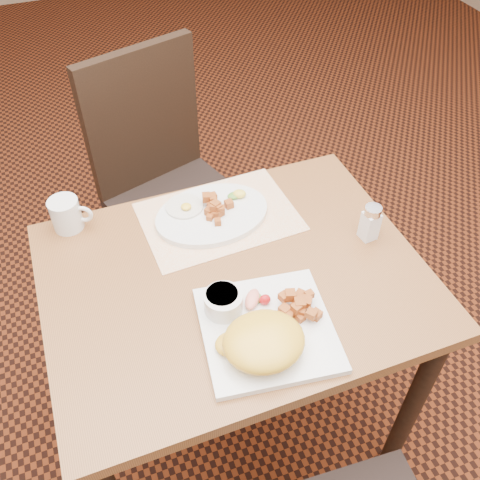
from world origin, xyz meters
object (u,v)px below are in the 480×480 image
at_px(coffee_mug, 67,214).
at_px(chair_far, 166,177).
at_px(plate_oval, 212,214).
at_px(plate_square, 267,329).
at_px(table, 235,303).
at_px(salt_shaker, 370,222).

bearing_deg(coffee_mug, chair_far, 48.10).
distance_m(plate_oval, coffee_mug, 0.37).
bearing_deg(plate_square, plate_oval, 89.28).
bearing_deg(plate_oval, table, -93.72).
bearing_deg(salt_shaker, plate_oval, 148.88).
distance_m(chair_far, salt_shaker, 0.82).
bearing_deg(chair_far, plate_square, 73.07).
height_order(plate_oval, salt_shaker, salt_shaker).
bearing_deg(coffee_mug, salt_shaker, -23.55).
bearing_deg(table, coffee_mug, 138.20).
distance_m(table, coffee_mug, 0.49).
bearing_deg(plate_square, coffee_mug, 125.90).
bearing_deg(coffee_mug, plate_oval, -15.25).
distance_m(plate_square, coffee_mug, 0.60).
bearing_deg(table, plate_square, -87.21).
xyz_separation_m(table, coffee_mug, (-0.34, 0.31, 0.15)).
xyz_separation_m(table, salt_shaker, (0.36, -0.00, 0.16)).
bearing_deg(salt_shaker, coffee_mug, 156.45).
height_order(table, coffee_mug, coffee_mug).
xyz_separation_m(chair_far, coffee_mug, (-0.34, -0.38, 0.25)).
distance_m(chair_far, coffee_mug, 0.57).
bearing_deg(salt_shaker, plate_square, -153.02).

